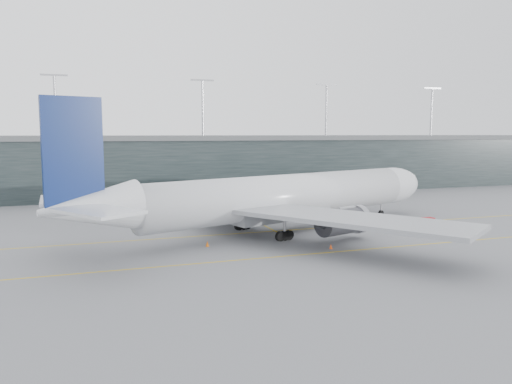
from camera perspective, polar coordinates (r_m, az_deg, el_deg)
name	(u,v)px	position (r m, az deg, el deg)	size (l,w,h in m)	color
ground	(238,229)	(83.32, -2.03, -4.19)	(320.00, 320.00, 0.00)	slate
taxiline_a	(246,233)	(79.57, -1.20, -4.70)	(160.00, 0.25, 0.02)	gold
taxiline_b	(283,256)	(64.86, 3.10, -7.35)	(160.00, 0.25, 0.02)	gold
taxiline_lead_main	(234,210)	(103.62, -2.56, -2.04)	(0.25, 60.00, 0.02)	gold
terminal	(177,163)	(138.62, -8.97, 3.26)	(240.00, 36.00, 29.00)	black
main_aircraft	(282,197)	(79.74, 2.98, -0.58)	(69.93, 64.42, 20.12)	silver
jet_bridge	(321,185)	(112.19, 7.49, 0.81)	(16.53, 42.71, 5.79)	#2D2E33
gse_cart	(427,222)	(89.91, 18.98, -3.21)	(2.22, 1.44, 1.50)	#AB0C12
baggage_dolly	(464,228)	(89.74, 22.68, -3.79)	(3.44, 2.75, 0.34)	#35353A
uld_a	(203,216)	(91.53, -6.05, -2.71)	(1.77, 1.42, 1.59)	#3C3C42
uld_b	(205,214)	(92.15, -5.90, -2.52)	(2.62, 2.36, 1.97)	#3C3C42
uld_c	(229,213)	(92.74, -3.09, -2.43)	(2.34, 1.94, 1.99)	#3C3C42
cone_nose	(417,221)	(93.50, 17.97, -3.12)	(0.41, 0.41, 0.65)	red
cone_wing_stbd	(331,246)	(69.54, 8.55, -6.17)	(0.43, 0.43, 0.68)	#FB4D0D
cone_wing_port	(260,214)	(95.57, 0.45, -2.58)	(0.42, 0.42, 0.67)	#E7580C
cone_tail	(207,244)	(70.49, -5.59, -5.90)	(0.50, 0.50, 0.79)	#D55C0B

